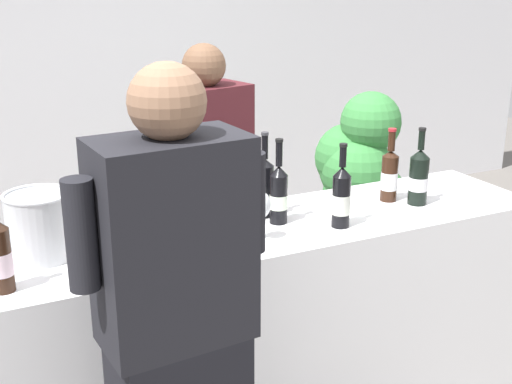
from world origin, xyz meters
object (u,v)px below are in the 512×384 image
at_px(wine_bottle_1, 265,185).
at_px(ice_bucket, 39,225).
at_px(wine_bottle_2, 127,233).
at_px(wine_glass, 261,207).
at_px(wine_bottle_4, 419,177).
at_px(wine_bottle_7, 341,197).
at_px(wine_bottle_8, 279,194).
at_px(wine_bottle_9, 210,211).
at_px(wine_bottle_0, 0,256).
at_px(wine_bottle_5, 198,194).
at_px(person_guest, 178,363).
at_px(potted_shrub, 358,179).
at_px(person_server, 207,212).
at_px(wine_bottle_3, 242,195).
at_px(wine_bottle_6, 389,175).

distance_m(wine_bottle_1, ice_bucket, 0.91).
height_order(wine_bottle_2, wine_glass, wine_bottle_2).
height_order(wine_bottle_4, wine_bottle_7, same).
relative_size(wine_bottle_8, wine_bottle_9, 1.06).
relative_size(wine_bottle_0, wine_bottle_8, 0.97).
bearing_deg(wine_bottle_0, wine_bottle_5, 21.05).
bearing_deg(wine_bottle_1, wine_bottle_7, -48.43).
relative_size(wine_glass, person_guest, 0.11).
relative_size(wine_bottle_1, potted_shrub, 0.29).
xyz_separation_m(wine_bottle_7, person_server, (-0.26, 0.79, -0.28)).
bearing_deg(person_guest, wine_bottle_9, 59.62).
xyz_separation_m(wine_bottle_1, person_guest, (-0.65, -0.74, -0.24)).
relative_size(wine_bottle_3, wine_bottle_7, 0.94).
distance_m(wine_bottle_1, person_guest, 1.02).
height_order(wine_bottle_0, person_guest, person_guest).
bearing_deg(wine_bottle_9, wine_bottle_6, 5.75).
distance_m(wine_bottle_3, wine_bottle_4, 0.80).
distance_m(wine_bottle_0, wine_bottle_9, 0.76).
bearing_deg(person_guest, wine_bottle_7, 29.65).
distance_m(wine_bottle_2, wine_bottle_6, 1.25).
bearing_deg(wine_bottle_9, wine_bottle_7, -9.64).
xyz_separation_m(wine_bottle_3, potted_shrub, (1.16, 0.86, -0.33)).
xyz_separation_m(wine_glass, ice_bucket, (-0.78, 0.20, -0.01)).
relative_size(wine_bottle_1, wine_bottle_5, 1.09).
bearing_deg(wine_bottle_7, wine_bottle_2, 179.12).
bearing_deg(wine_bottle_3, wine_glass, -93.49).
relative_size(wine_bottle_4, wine_bottle_5, 1.04).
bearing_deg(wine_bottle_0, person_server, 38.17).
relative_size(wine_bottle_6, wine_glass, 1.70).
bearing_deg(wine_bottle_8, wine_bottle_2, -168.53).
bearing_deg(wine_glass, wine_bottle_9, 156.50).
bearing_deg(wine_bottle_6, wine_glass, -166.87).
distance_m(wine_glass, person_guest, 0.77).
distance_m(wine_bottle_0, wine_glass, 0.93).
height_order(wine_bottle_6, wine_bottle_9, wine_bottle_9).
relative_size(wine_bottle_2, wine_bottle_9, 0.97).
bearing_deg(wine_bottle_0, wine_bottle_2, 3.55).
xyz_separation_m(wine_bottle_2, potted_shrub, (1.69, 1.06, -0.32)).
bearing_deg(wine_bottle_5, wine_bottle_9, -98.30).
xyz_separation_m(wine_bottle_3, wine_bottle_9, (-0.19, -0.12, 0.00)).
relative_size(wine_bottle_5, wine_bottle_7, 0.96).
bearing_deg(wine_bottle_3, person_guest, -127.07).
relative_size(wine_bottle_5, wine_bottle_8, 0.94).
distance_m(wine_bottle_2, wine_bottle_9, 0.35).
bearing_deg(wine_bottle_2, wine_bottle_5, 36.97).
relative_size(wine_bottle_9, wine_glass, 1.71).
height_order(wine_bottle_3, ice_bucket, wine_bottle_3).
bearing_deg(person_guest, wine_bottle_4, 23.69).
relative_size(wine_glass, potted_shrub, 0.15).
bearing_deg(wine_glass, person_guest, -135.73).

